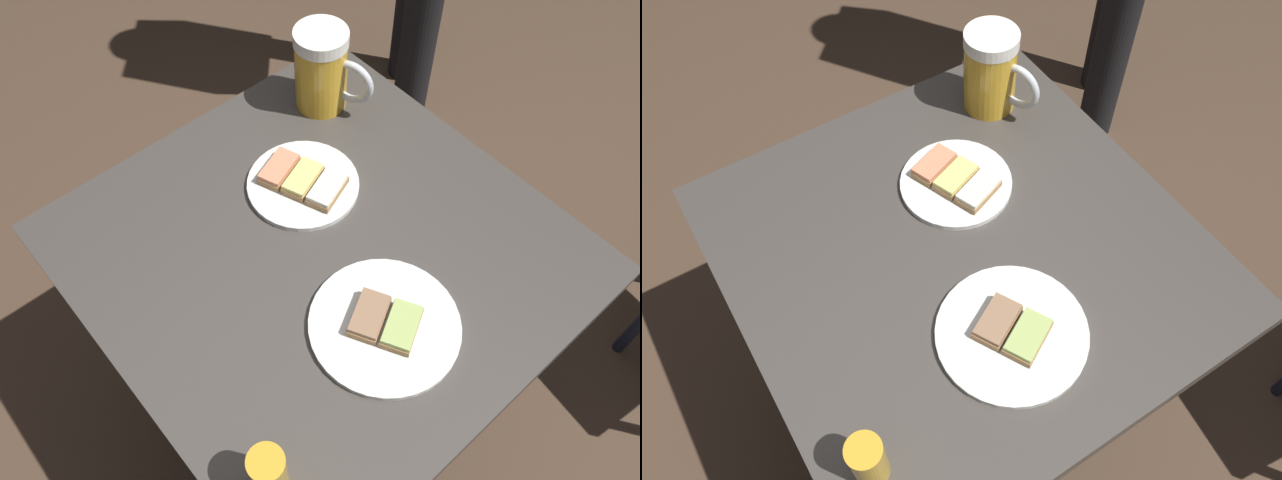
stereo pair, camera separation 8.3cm
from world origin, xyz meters
TOP-DOWN VIEW (x-y plane):
  - ground_plane at (0.00, 0.00)m, footprint 6.00×6.00m
  - cafe_table at (0.00, 0.00)m, footprint 0.71×0.73m
  - plate_near at (-0.06, -0.11)m, footprint 0.19×0.19m
  - plate_far at (0.02, 0.17)m, footprint 0.23×0.23m
  - beer_mug at (-0.22, -0.24)m, footprint 0.10×0.15m
  - beer_glass_small at (0.29, 0.23)m, footprint 0.05×0.05m

SIDE VIEW (x-z plane):
  - ground_plane at x=0.00m, z-range 0.00..0.00m
  - cafe_table at x=0.00m, z-range 0.20..0.91m
  - plate_far at x=0.02m, z-range 0.70..0.73m
  - plate_near at x=-0.06m, z-range 0.70..0.73m
  - beer_glass_small at x=0.29m, z-range 0.71..0.80m
  - beer_mug at x=-0.22m, z-range 0.71..0.87m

